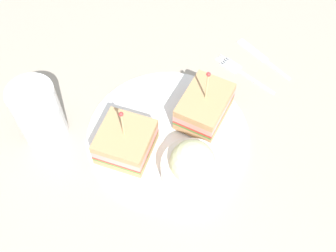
{
  "coord_description": "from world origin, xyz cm",
  "views": [
    {
      "loc": [
        -28.63,
        -21.91,
        57.86
      ],
      "look_at": [
        0.0,
        0.0,
        2.89
      ],
      "focal_mm": 43.72,
      "sensor_mm": 36.0,
      "label": 1
    }
  ],
  "objects_px": {
    "sandwich_half_back": "(126,142)",
    "sandwich_half_front": "(204,106)",
    "fork": "(239,70)",
    "plate": "(168,134)",
    "coleslaw_bowl": "(192,165)",
    "drink_glass": "(40,116)",
    "knife": "(261,56)"
  },
  "relations": [
    {
      "from": "plate",
      "to": "coleslaw_bowl",
      "type": "xyz_separation_m",
      "value": [
        -0.04,
        -0.07,
        0.03
      ]
    },
    {
      "from": "sandwich_half_front",
      "to": "sandwich_half_back",
      "type": "distance_m",
      "value": 0.14
    },
    {
      "from": "fork",
      "to": "plate",
      "type": "bearing_deg",
      "value": 174.68
    },
    {
      "from": "sandwich_half_back",
      "to": "sandwich_half_front",
      "type": "bearing_deg",
      "value": -24.33
    },
    {
      "from": "fork",
      "to": "sandwich_half_front",
      "type": "bearing_deg",
      "value": -176.39
    },
    {
      "from": "fork",
      "to": "knife",
      "type": "relative_size",
      "value": 1.01
    },
    {
      "from": "fork",
      "to": "knife",
      "type": "xyz_separation_m",
      "value": [
        0.05,
        -0.02,
        0.0
      ]
    },
    {
      "from": "sandwich_half_back",
      "to": "drink_glass",
      "type": "height_order",
      "value": "drink_glass"
    },
    {
      "from": "fork",
      "to": "drink_glass",
      "type": "bearing_deg",
      "value": 149.79
    },
    {
      "from": "sandwich_half_front",
      "to": "coleslaw_bowl",
      "type": "bearing_deg",
      "value": -154.87
    },
    {
      "from": "plate",
      "to": "fork",
      "type": "relative_size",
      "value": 2.08
    },
    {
      "from": "coleslaw_bowl",
      "to": "fork",
      "type": "bearing_deg",
      "value": 13.65
    },
    {
      "from": "drink_glass",
      "to": "knife",
      "type": "height_order",
      "value": "drink_glass"
    },
    {
      "from": "drink_glass",
      "to": "sandwich_half_back",
      "type": "bearing_deg",
      "value": -67.77
    },
    {
      "from": "sandwich_half_front",
      "to": "sandwich_half_back",
      "type": "height_order",
      "value": "sandwich_half_front"
    },
    {
      "from": "plate",
      "to": "fork",
      "type": "distance_m",
      "value": 0.19
    },
    {
      "from": "sandwich_half_back",
      "to": "coleslaw_bowl",
      "type": "bearing_deg",
      "value": -74.62
    },
    {
      "from": "sandwich_half_back",
      "to": "coleslaw_bowl",
      "type": "distance_m",
      "value": 0.11
    },
    {
      "from": "drink_glass",
      "to": "fork",
      "type": "relative_size",
      "value": 0.87
    },
    {
      "from": "drink_glass",
      "to": "knife",
      "type": "distance_m",
      "value": 0.42
    },
    {
      "from": "sandwich_half_front",
      "to": "knife",
      "type": "bearing_deg",
      "value": -2.21
    },
    {
      "from": "plate",
      "to": "sandwich_half_front",
      "type": "bearing_deg",
      "value": -21.73
    },
    {
      "from": "plate",
      "to": "drink_glass",
      "type": "distance_m",
      "value": 0.21
    },
    {
      "from": "drink_glass",
      "to": "knife",
      "type": "xyz_separation_m",
      "value": [
        0.37,
        -0.2,
        -0.05
      ]
    },
    {
      "from": "sandwich_half_back",
      "to": "drink_glass",
      "type": "xyz_separation_m",
      "value": [
        -0.05,
        0.13,
        0.02
      ]
    },
    {
      "from": "plate",
      "to": "fork",
      "type": "bearing_deg",
      "value": -5.32
    },
    {
      "from": "plate",
      "to": "drink_glass",
      "type": "bearing_deg",
      "value": 126.03
    },
    {
      "from": "sandwich_half_back",
      "to": "coleslaw_bowl",
      "type": "height_order",
      "value": "sandwich_half_back"
    },
    {
      "from": "sandwich_half_front",
      "to": "coleslaw_bowl",
      "type": "relative_size",
      "value": 1.14
    },
    {
      "from": "coleslaw_bowl",
      "to": "drink_glass",
      "type": "distance_m",
      "value": 0.25
    },
    {
      "from": "sandwich_half_front",
      "to": "fork",
      "type": "bearing_deg",
      "value": 3.61
    },
    {
      "from": "plate",
      "to": "knife",
      "type": "relative_size",
      "value": 2.11
    }
  ]
}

